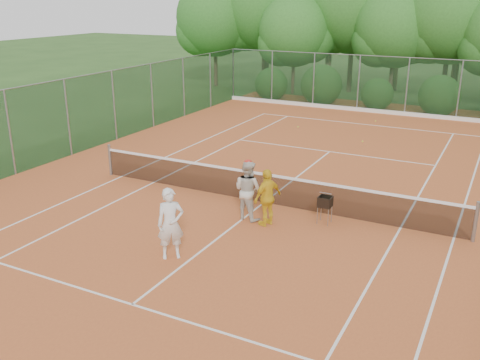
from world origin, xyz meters
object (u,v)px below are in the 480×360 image
Objects in this scene: player_white at (171,224)px; player_yellow at (267,197)px; ball_hopper at (325,202)px; player_center_grp at (248,190)px.

player_yellow is at bearing 26.10° from player_white.
player_white is 2.22× the size of ball_hopper.
player_white is 3.03m from player_center_grp.
player_white is 1.09× the size of player_yellow.
player_white reaches higher than ball_hopper.
player_white is 3.09m from player_yellow.
player_yellow is at bearing -161.03° from ball_hopper.
player_yellow is at bearing -12.63° from player_center_grp.
player_white is at bearing -2.27° from player_yellow.
player_yellow is (1.24, 2.83, -0.07)m from player_white.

